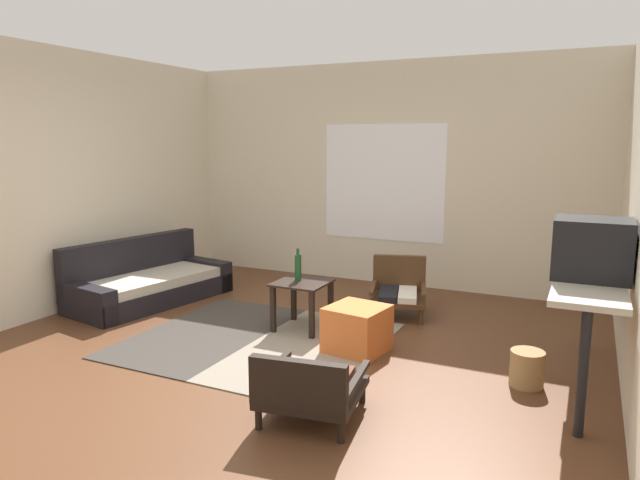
% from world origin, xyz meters
% --- Properties ---
extents(ground_plane, '(7.80, 7.80, 0.00)m').
position_xyz_m(ground_plane, '(0.00, 0.00, 0.00)').
color(ground_plane, '#56331E').
extents(far_wall_with_window, '(5.60, 0.13, 2.70)m').
position_xyz_m(far_wall_with_window, '(0.00, 3.06, 1.35)').
color(far_wall_with_window, beige).
rests_on(far_wall_with_window, ground).
extents(side_wall_left, '(0.12, 6.60, 2.70)m').
position_xyz_m(side_wall_left, '(-2.66, 0.30, 1.35)').
color(side_wall_left, beige).
rests_on(side_wall_left, ground).
extents(area_rug, '(2.13, 1.97, 0.01)m').
position_xyz_m(area_rug, '(-0.30, 0.51, 0.01)').
color(area_rug, '#38332D').
rests_on(area_rug, ground).
extents(couch, '(1.07, 1.85, 0.69)m').
position_xyz_m(couch, '(-2.06, 1.07, 0.21)').
color(couch, black).
rests_on(couch, ground).
extents(coffee_table, '(0.48, 0.49, 0.47)m').
position_xyz_m(coffee_table, '(-0.07, 0.96, 0.35)').
color(coffee_table, black).
rests_on(coffee_table, ground).
extents(armchair_by_window, '(0.69, 0.71, 0.58)m').
position_xyz_m(armchair_by_window, '(0.59, 1.83, 0.26)').
color(armchair_by_window, '#472D19').
rests_on(armchair_by_window, ground).
extents(armchair_striped_foreground, '(0.70, 0.71, 0.49)m').
position_xyz_m(armchair_striped_foreground, '(0.78, -0.60, 0.22)').
color(armchair_striped_foreground, black).
rests_on(armchair_striped_foreground, ground).
extents(ottoman_orange, '(0.52, 0.52, 0.39)m').
position_xyz_m(ottoman_orange, '(0.60, 0.66, 0.20)').
color(ottoman_orange, '#D1662D').
rests_on(ottoman_orange, ground).
extents(console_shelf, '(0.45, 1.62, 0.84)m').
position_xyz_m(console_shelf, '(2.34, 0.68, 0.75)').
color(console_shelf, '#B2AD9E').
rests_on(console_shelf, ground).
extents(crt_television, '(0.49, 0.44, 0.41)m').
position_xyz_m(crt_television, '(2.34, 0.59, 1.04)').
color(crt_television, black).
rests_on(crt_television, console_shelf).
extents(clay_vase, '(0.24, 0.24, 0.28)m').
position_xyz_m(clay_vase, '(2.34, 1.01, 0.95)').
color(clay_vase, '#935B38').
rests_on(clay_vase, console_shelf).
extents(glass_bottle, '(0.06, 0.06, 0.31)m').
position_xyz_m(glass_bottle, '(-0.13, 0.99, 0.60)').
color(glass_bottle, '#194723').
rests_on(glass_bottle, coffee_table).
extents(wicker_basket, '(0.24, 0.24, 0.26)m').
position_xyz_m(wicker_basket, '(1.98, 0.55, 0.13)').
color(wicker_basket, '#9E7A4C').
rests_on(wicker_basket, ground).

